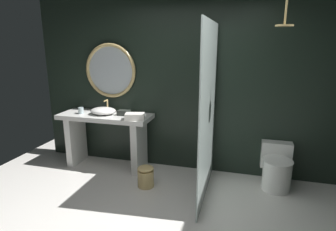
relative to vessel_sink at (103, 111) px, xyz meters
The scene contains 11 objects.
back_wall_panel 1.33m from the vessel_sink, 15.46° to the left, with size 4.80×0.10×2.60m, color black.
vanity_counter 0.34m from the vessel_sink, ahead, with size 1.45×0.53×0.86m.
vessel_sink is the anchor object (origin of this frame).
tumbler_cup 0.36m from the vessel_sink, behind, with size 0.08×0.08×0.10m, color silver.
tissue_box 0.33m from the vessel_sink, ahead, with size 0.18×0.12×0.08m, color #282D28.
round_wall_mirror 0.64m from the vessel_sink, 83.28° to the left, with size 0.85×0.05×0.85m.
shower_glass_panel 1.73m from the vessel_sink, 13.59° to the right, with size 0.02×1.39×2.19m, color silver.
rain_shower_head 2.78m from the vessel_sink, ahead, with size 0.20×0.20×0.38m.
toilet 2.66m from the vessel_sink, ahead, with size 0.41×0.57×0.59m.
waste_bin 1.24m from the vessel_sink, 28.65° to the right, with size 0.22×0.22×0.30m.
folded_hand_towel 0.62m from the vessel_sink, 15.60° to the right, with size 0.27×0.17×0.09m, color silver.
Camera 1 is at (0.88, -2.25, 1.94)m, focal length 30.14 mm.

